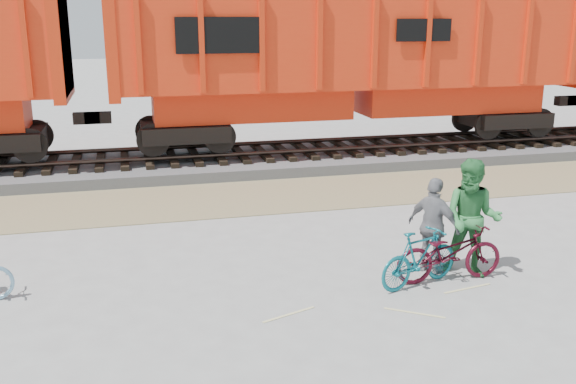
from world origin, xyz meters
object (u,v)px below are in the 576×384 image
object	(u,v)px
hopper_car_center	(355,59)
bicycle_teal	(420,258)
person_man	(472,219)
bicycle_maroon	(449,253)
person_woman	(434,226)

from	to	relation	value
hopper_car_center	bicycle_teal	size ratio (longest dim) A/B	8.89
bicycle_teal	person_man	world-z (taller)	person_man
bicycle_maroon	person_woman	size ratio (longest dim) A/B	1.12
bicycle_teal	person_woman	size ratio (longest dim) A/B	0.96
bicycle_teal	person_woman	world-z (taller)	person_woman
bicycle_teal	person_man	bearing A→B (deg)	-96.91
hopper_car_center	person_man	bearing A→B (deg)	-97.41
person_man	person_woman	world-z (taller)	person_man
bicycle_maroon	person_man	size ratio (longest dim) A/B	0.93
hopper_car_center	bicycle_teal	xyz separation A→B (m)	(-2.18, -9.28, -2.53)
person_woman	bicycle_teal	bearing A→B (deg)	104.61
bicycle_maroon	person_woman	bearing A→B (deg)	14.10
person_man	person_woman	distance (m)	0.63
bicycle_teal	bicycle_maroon	distance (m)	0.56
person_man	person_woman	xyz separation A→B (m)	(-0.54, 0.27, -0.17)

